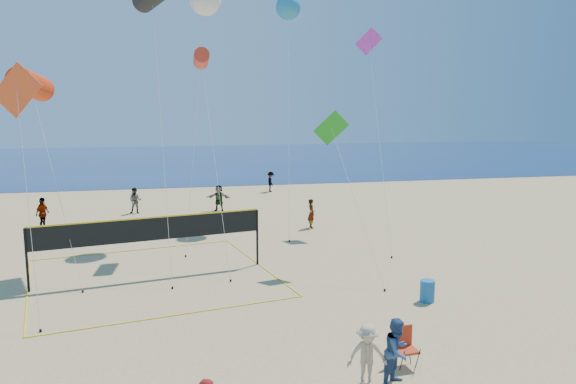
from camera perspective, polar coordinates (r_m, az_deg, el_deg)
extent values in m
cube|color=navy|center=(75.04, -10.50, 3.22)|extent=(140.00, 50.00, 0.03)
imported|color=#314D7A|center=(15.56, 11.03, -15.61)|extent=(1.11, 1.08, 1.80)
imported|color=tan|center=(15.39, 8.06, -16.08)|extent=(1.16, 0.78, 1.67)
imported|color=gray|center=(35.86, -23.67, -2.03)|extent=(0.89, 1.21, 1.91)
imported|color=gray|center=(39.00, -7.03, -0.60)|extent=(1.73, 1.08, 1.78)
imported|color=gray|center=(33.34, 2.39, -2.21)|extent=(0.44, 0.65, 1.75)
imported|color=gray|center=(39.08, -15.25, -0.86)|extent=(0.93, 0.77, 1.75)
imported|color=gray|center=(47.02, -1.76, 1.04)|extent=(0.63, 1.10, 1.70)
cube|color=#B83015|center=(16.63, 11.89, -15.47)|extent=(0.66, 0.61, 0.07)
cube|color=#B83015|center=(16.70, 11.51, -14.11)|extent=(0.61, 0.11, 0.61)
cylinder|color=black|center=(16.44, 11.48, -16.61)|extent=(0.05, 0.31, 0.79)
cylinder|color=black|center=(16.80, 10.73, -16.02)|extent=(0.05, 0.31, 0.79)
cylinder|color=black|center=(16.67, 13.01, -16.30)|extent=(0.05, 0.31, 0.79)
cylinder|color=black|center=(17.01, 12.24, -15.73)|extent=(0.05, 0.31, 0.79)
cylinder|color=#195DA3|center=(21.89, 13.97, -9.73)|extent=(0.68, 0.68, 0.82)
cylinder|color=black|center=(24.29, -25.01, -6.31)|extent=(0.10, 0.10, 2.56)
cylinder|color=black|center=(25.77, -3.14, -4.62)|extent=(0.10, 0.10, 2.56)
cube|color=black|center=(24.39, -13.81, -3.72)|extent=(9.41, 1.89, 0.96)
cube|color=yellow|center=(24.29, -13.85, -2.55)|extent=(9.41, 1.90, 0.06)
cube|color=yellow|center=(20.46, -11.25, -12.17)|extent=(9.61, 1.96, 0.02)
cube|color=yellow|center=(29.49, -15.25, -5.73)|extent=(9.61, 1.96, 0.02)
cylinder|color=red|center=(26.56, -24.67, 9.87)|extent=(1.52, 2.74, 1.42)
cylinder|color=silver|center=(24.77, -22.53, 0.75)|extent=(2.17, 3.65, 8.08)
cylinder|color=black|center=(23.72, -20.13, -9.46)|extent=(0.08, 0.08, 0.10)
cylinder|color=silver|center=(24.94, -12.73, 6.15)|extent=(0.47, 5.82, 12.30)
cylinder|color=black|center=(23.19, -11.67, -9.52)|extent=(0.08, 0.08, 0.10)
cylinder|color=red|center=(28.80, -8.81, 13.25)|extent=(0.81, 1.83, 0.99)
cylinder|color=silver|center=(25.77, -7.46, 3.24)|extent=(0.62, 6.23, 9.49)
cylinder|color=black|center=(23.72, -5.85, -8.95)|extent=(0.08, 0.08, 0.10)
cube|color=#EF4F21|center=(21.27, -25.84, 9.29)|extent=(1.80, 0.71, 1.89)
cylinder|color=silver|center=(20.43, -24.87, -1.50)|extent=(0.70, 2.16, 7.73)
cylinder|color=black|center=(20.37, -23.84, -12.76)|extent=(0.08, 0.08, 0.10)
cube|color=green|center=(25.21, 4.41, 6.51)|extent=(1.61, 0.29, 1.60)
cylinder|color=silver|center=(23.73, 6.96, -1.23)|extent=(1.05, 4.19, 6.22)
cylinder|color=black|center=(22.79, 9.80, -9.79)|extent=(0.08, 0.08, 0.10)
cube|color=#D434C4|center=(34.52, 8.21, 14.92)|extent=(1.46, 0.78, 1.62)
cylinder|color=silver|center=(30.48, 9.24, 5.42)|extent=(1.49, 7.81, 10.92)
cylinder|color=black|center=(27.52, 10.49, -6.52)|extent=(0.08, 0.08, 0.10)
sphere|color=white|center=(32.54, -8.40, 18.77)|extent=(2.10, 2.10, 1.72)
cylinder|color=silver|center=(29.39, -9.32, 7.21)|extent=(1.61, 5.28, 12.88)
cylinder|color=black|center=(27.69, -10.36, -6.42)|extent=(0.08, 0.08, 0.10)
sphere|color=teal|center=(36.25, 0.02, 18.27)|extent=(2.03, 2.03, 1.53)
cylinder|color=silver|center=(32.54, 0.07, 7.72)|extent=(1.33, 6.35, 13.15)
cylinder|color=black|center=(30.19, 0.13, -4.99)|extent=(0.08, 0.08, 0.10)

